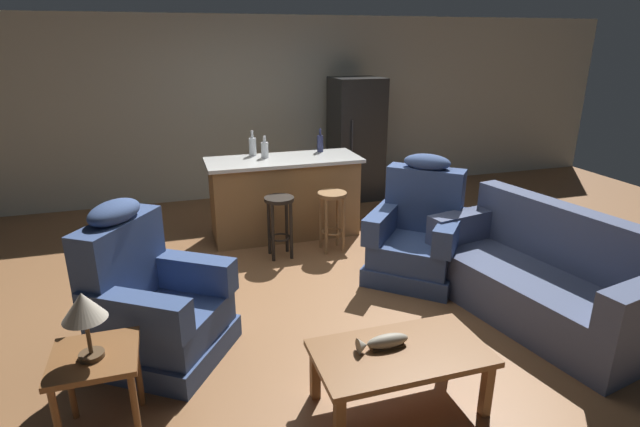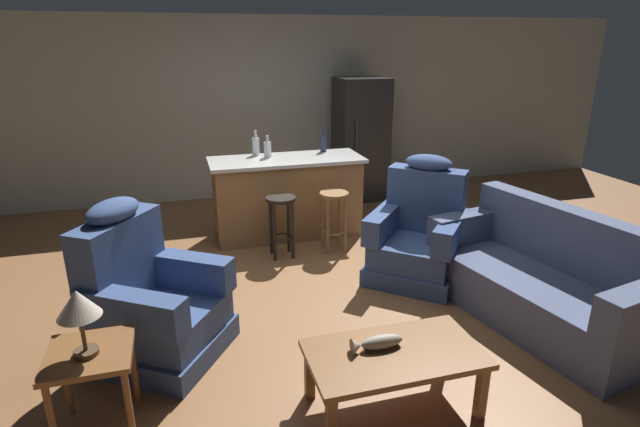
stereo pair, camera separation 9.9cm
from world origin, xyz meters
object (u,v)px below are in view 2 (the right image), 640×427
(coffee_table, at_px, (394,359))
(kitchen_island, at_px, (287,197))
(fish_figurine, at_px, (377,343))
(bar_stool_right, at_px, (334,210))
(recliner_near_lamp, at_px, (150,302))
(end_table, at_px, (91,365))
(refrigerator, at_px, (360,139))
(bottle_tall_green, at_px, (268,149))
(bottle_short_amber, at_px, (256,146))
(table_lamp, at_px, (78,307))
(bar_stool_left, at_px, (281,215))
(recliner_near_island, at_px, (418,236))
(couch, at_px, (542,282))
(bottle_wine_dark, at_px, (323,143))

(coffee_table, height_order, kitchen_island, kitchen_island)
(fish_figurine, bearing_deg, bar_stool_right, 78.52)
(recliner_near_lamp, xyz_separation_m, end_table, (-0.30, -0.76, 0.04))
(coffee_table, relative_size, refrigerator, 0.62)
(recliner_near_lamp, height_order, bottle_tall_green, bottle_tall_green)
(bottle_short_amber, bearing_deg, table_lamp, -115.40)
(kitchen_island, relative_size, bar_stool_right, 2.65)
(bar_stool_left, distance_m, bar_stool_right, 0.60)
(recliner_near_island, relative_size, table_lamp, 2.93)
(bar_stool_right, bearing_deg, couch, -56.51)
(fish_figurine, distance_m, bar_stool_left, 2.50)
(bottle_tall_green, distance_m, bottle_wine_dark, 0.73)
(couch, height_order, bar_stool_right, couch)
(couch, relative_size, recliner_near_island, 1.69)
(couch, bearing_deg, bar_stool_left, -56.57)
(end_table, height_order, bar_stool_left, bar_stool_left)
(couch, relative_size, refrigerator, 1.15)
(recliner_near_island, bearing_deg, bar_stool_left, -83.02)
(end_table, relative_size, bottle_tall_green, 2.17)
(coffee_table, xyz_separation_m, bar_stool_right, (0.41, 2.56, 0.11))
(bar_stool_left, height_order, bottle_short_amber, bottle_short_amber)
(couch, bearing_deg, end_table, -4.89)
(fish_figurine, xyz_separation_m, bottle_short_amber, (-0.20, 3.40, 0.60))
(bottle_short_amber, bearing_deg, bottle_tall_green, -54.37)
(table_lamp, height_order, bar_stool_left, table_lamp)
(refrigerator, distance_m, bottle_short_amber, 1.94)
(fish_figurine, bearing_deg, bottle_tall_green, 91.44)
(couch, height_order, bar_stool_left, couch)
(recliner_near_island, bearing_deg, refrigerator, -146.25)
(bar_stool_left, distance_m, bottle_short_amber, 1.08)
(bar_stool_left, height_order, refrigerator, refrigerator)
(kitchen_island, bearing_deg, bottle_wine_dark, 23.57)
(kitchen_island, bearing_deg, bottle_tall_green, 151.72)
(bar_stool_left, bearing_deg, recliner_near_lamp, -131.13)
(recliner_near_island, relative_size, end_table, 2.14)
(bottle_wine_dark, bearing_deg, refrigerator, 48.68)
(end_table, bearing_deg, recliner_near_island, 26.60)
(coffee_table, bearing_deg, end_table, 170.20)
(fish_figurine, xyz_separation_m, refrigerator, (1.49, 4.33, 0.42))
(table_lamp, relative_size, bottle_short_amber, 1.38)
(end_table, relative_size, kitchen_island, 0.31)
(couch, distance_m, bottle_tall_green, 3.27)
(bottle_tall_green, distance_m, bottle_short_amber, 0.20)
(bottle_wine_dark, bearing_deg, bar_stool_left, -130.29)
(coffee_table, bearing_deg, bottle_wine_dark, 81.02)
(refrigerator, bearing_deg, couch, -85.99)
(bar_stool_left, bearing_deg, bar_stool_right, 0.00)
(kitchen_island, xyz_separation_m, bar_stool_left, (-0.21, -0.63, -0.01))
(bottle_wine_dark, bearing_deg, coffee_table, -98.98)
(bar_stool_right, distance_m, bottle_short_amber, 1.28)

